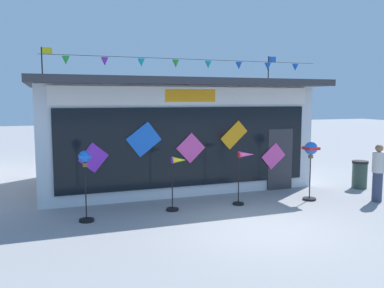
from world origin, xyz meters
TOP-DOWN VIEW (x-y plane):
  - ground_plane at (0.00, 0.00)m, footprint 80.00×80.00m
  - kite_shop_building at (-0.58, 5.70)m, footprint 9.11×5.81m
  - wind_spinner_far_left at (-3.79, 1.82)m, footprint 0.36×0.36m
  - wind_spinner_left at (-1.41, 2.03)m, footprint 0.56×0.34m
  - wind_spinner_center_left at (0.55, 1.96)m, footprint 0.63×0.31m
  - wind_spinner_center_right at (2.63, 1.73)m, footprint 0.39×0.39m
  - person_mid_plaza at (4.37, 0.92)m, footprint 0.34×0.34m
  - trash_bin at (5.17, 2.49)m, footprint 0.52×0.52m

SIDE VIEW (x-z plane):
  - ground_plane at x=0.00m, z-range 0.00..0.00m
  - trash_bin at x=5.17m, z-range 0.01..0.93m
  - person_mid_plaza at x=4.37m, z-range 0.02..1.70m
  - wind_spinner_left at x=-1.41m, z-range 0.18..1.64m
  - wind_spinner_center_left at x=0.55m, z-range 0.27..1.79m
  - wind_spinner_far_left at x=-3.79m, z-range 0.36..2.11m
  - wind_spinner_center_right at x=2.63m, z-range 0.48..2.21m
  - kite_shop_building at x=-0.58m, z-range -0.49..4.12m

